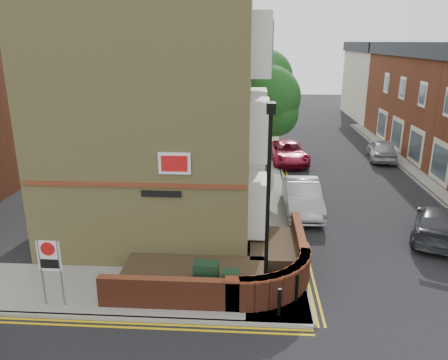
% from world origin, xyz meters
% --- Properties ---
extents(ground, '(120.00, 120.00, 0.00)m').
position_xyz_m(ground, '(0.00, 0.00, 0.00)').
color(ground, black).
rests_on(ground, ground).
extents(pavement_corner, '(13.00, 3.00, 0.12)m').
position_xyz_m(pavement_corner, '(-3.50, 1.50, 0.06)').
color(pavement_corner, gray).
rests_on(pavement_corner, ground).
extents(pavement_main, '(2.00, 32.00, 0.12)m').
position_xyz_m(pavement_main, '(2.00, 16.00, 0.06)').
color(pavement_main, gray).
rests_on(pavement_main, ground).
extents(kerb_side, '(13.00, 0.15, 0.12)m').
position_xyz_m(kerb_side, '(-3.50, 0.00, 0.06)').
color(kerb_side, gray).
rests_on(kerb_side, ground).
extents(kerb_main_near, '(0.15, 32.00, 0.12)m').
position_xyz_m(kerb_main_near, '(3.00, 16.00, 0.06)').
color(kerb_main_near, gray).
rests_on(kerb_main_near, ground).
extents(kerb_main_far, '(0.15, 40.00, 0.12)m').
position_xyz_m(kerb_main_far, '(11.00, 13.00, 0.06)').
color(kerb_main_far, gray).
rests_on(kerb_main_far, ground).
extents(yellow_lines_side, '(13.00, 0.28, 0.01)m').
position_xyz_m(yellow_lines_side, '(-3.50, -0.25, 0.01)').
color(yellow_lines_side, gold).
rests_on(yellow_lines_side, ground).
extents(yellow_lines_main, '(0.28, 32.00, 0.01)m').
position_xyz_m(yellow_lines_main, '(3.25, 16.00, 0.01)').
color(yellow_lines_main, gold).
rests_on(yellow_lines_main, ground).
extents(corner_building, '(8.95, 10.40, 13.60)m').
position_xyz_m(corner_building, '(-2.84, 8.00, 6.23)').
color(corner_building, tan).
rests_on(corner_building, ground).
extents(garden_wall, '(6.80, 6.00, 1.20)m').
position_xyz_m(garden_wall, '(0.00, 2.50, 0.00)').
color(garden_wall, maroon).
rests_on(garden_wall, ground).
extents(lamppost, '(0.25, 0.50, 6.30)m').
position_xyz_m(lamppost, '(1.60, 1.20, 3.34)').
color(lamppost, black).
rests_on(lamppost, pavement_corner).
extents(utility_cabinet_large, '(0.80, 0.45, 1.20)m').
position_xyz_m(utility_cabinet_large, '(-0.30, 1.30, 0.72)').
color(utility_cabinet_large, black).
rests_on(utility_cabinet_large, pavement_corner).
extents(utility_cabinet_small, '(0.55, 0.40, 1.10)m').
position_xyz_m(utility_cabinet_small, '(0.50, 1.00, 0.67)').
color(utility_cabinet_small, black).
rests_on(utility_cabinet_small, pavement_corner).
extents(bollard_near, '(0.11, 0.11, 0.90)m').
position_xyz_m(bollard_near, '(2.00, 0.40, 0.57)').
color(bollard_near, black).
rests_on(bollard_near, pavement_corner).
extents(bollard_far, '(0.11, 0.11, 0.90)m').
position_xyz_m(bollard_far, '(2.60, 1.20, 0.57)').
color(bollard_far, black).
rests_on(bollard_far, pavement_corner).
extents(zone_sign, '(0.72, 0.07, 2.20)m').
position_xyz_m(zone_sign, '(-5.00, 0.50, 1.64)').
color(zone_sign, slate).
rests_on(zone_sign, pavement_corner).
extents(far_terrace_cream, '(5.40, 12.40, 8.00)m').
position_xyz_m(far_terrace_cream, '(14.50, 38.00, 4.05)').
color(far_terrace_cream, beige).
rests_on(far_terrace_cream, ground).
extents(tree_near, '(3.64, 3.65, 6.70)m').
position_xyz_m(tree_near, '(2.00, 14.05, 4.70)').
color(tree_near, '#382B1E').
rests_on(tree_near, pavement_main).
extents(tree_mid, '(4.03, 4.03, 7.42)m').
position_xyz_m(tree_mid, '(2.00, 22.05, 5.20)').
color(tree_mid, '#382B1E').
rests_on(tree_mid, pavement_main).
extents(tree_far, '(3.81, 3.81, 7.00)m').
position_xyz_m(tree_far, '(2.00, 30.05, 4.91)').
color(tree_far, '#382B1E').
rests_on(tree_far, pavement_main).
extents(traffic_light_assembly, '(0.20, 0.16, 4.20)m').
position_xyz_m(traffic_light_assembly, '(2.40, 25.00, 2.78)').
color(traffic_light_assembly, black).
rests_on(traffic_light_assembly, pavement_main).
extents(silver_car_near, '(1.72, 4.79, 1.57)m').
position_xyz_m(silver_car_near, '(3.60, 9.23, 0.79)').
color(silver_car_near, '#A9ACB1').
rests_on(silver_car_near, ground).
extents(red_car_main, '(2.85, 5.36, 1.43)m').
position_xyz_m(red_car_main, '(3.60, 18.50, 0.72)').
color(red_car_main, maroon).
rests_on(red_car_main, ground).
extents(grey_car_far, '(3.62, 4.96, 1.33)m').
position_xyz_m(grey_car_far, '(9.06, 6.59, 0.67)').
color(grey_car_far, '#323337').
rests_on(grey_car_far, ground).
extents(silver_car_far, '(2.39, 4.56, 1.48)m').
position_xyz_m(silver_car_far, '(10.30, 19.64, 0.74)').
color(silver_car_far, '#A3A5AA').
rests_on(silver_car_far, ground).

